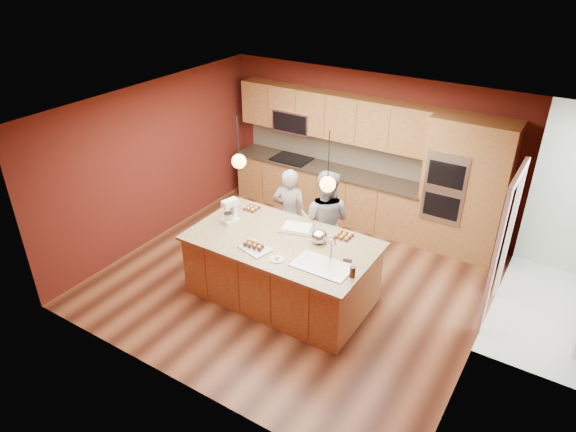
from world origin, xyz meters
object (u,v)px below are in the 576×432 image
Objects in this scene: island at (283,268)px; person_left at (290,214)px; person_right at (325,221)px; stand_mixer at (230,212)px; mixing_bowl at (319,237)px.

island is 1.14m from person_left.
person_right reaches higher than person_left.
island is at bearing 12.66° from stand_mixer.
stand_mixer is (-1.08, -0.94, 0.28)m from person_right.
person_left is 6.58× the size of mixing_bowl.
mixing_bowl is (1.40, 0.18, -0.06)m from stand_mixer.
mixing_bowl is at bearing 22.63° from stand_mixer.
stand_mixer is 1.41m from mixing_bowl.
island is 1.56× the size of person_right.
stand_mixer is (-0.94, 0.05, 0.63)m from island.
person_right is at bearing 165.35° from person_left.
stand_mixer is (-0.44, -0.94, 0.34)m from person_left.
person_left reaches higher than stand_mixer.
mixing_bowl is at bearing 126.64° from person_left.
stand_mixer is at bearing -172.80° from mixing_bowl.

